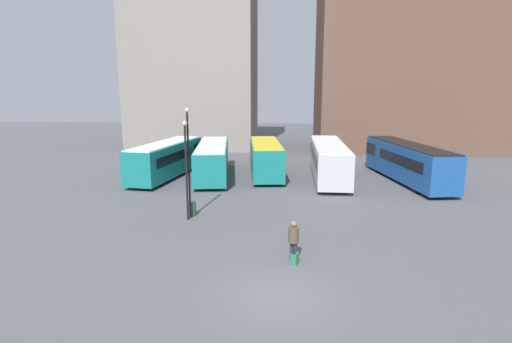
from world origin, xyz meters
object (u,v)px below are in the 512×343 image
(bus_0, at_px, (167,158))
(bus_4, at_px, (407,161))
(bus_3, at_px, (329,159))
(traveler, at_px, (294,237))
(lamp_post_0, at_px, (188,156))
(trash_bin, at_px, (192,209))
(lamp_post_1, at_px, (186,163))
(suitcase, at_px, (295,259))
(bus_1, at_px, (213,158))
(bus_2, at_px, (266,157))

(bus_0, distance_m, bus_4, 20.67)
(bus_3, distance_m, bus_4, 6.47)
(traveler, height_order, lamp_post_0, lamp_post_0)
(trash_bin, bearing_deg, lamp_post_1, -92.90)
(suitcase, bearing_deg, bus_1, 43.82)
(traveler, height_order, suitcase, traveler)
(suitcase, height_order, lamp_post_1, lamp_post_1)
(bus_4, bearing_deg, bus_2, 73.44)
(suitcase, xyz_separation_m, lamp_post_1, (-6.22, 5.78, 3.16))
(bus_2, xyz_separation_m, bus_4, (11.99, -1.53, 0.10))
(bus_0, bearing_deg, bus_3, -79.90)
(bus_1, relative_size, traveler, 6.51)
(bus_4, xyz_separation_m, suitcase, (-9.68, -17.45, -1.47))
(bus_4, xyz_separation_m, traveler, (-9.74, -16.94, -0.65))
(lamp_post_0, xyz_separation_m, lamp_post_1, (-0.07, -0.34, -0.38))
(traveler, bearing_deg, bus_1, 44.22)
(bus_2, xyz_separation_m, lamp_post_0, (-3.84, -12.85, 2.17))
(bus_1, relative_size, bus_3, 0.98)
(bus_2, distance_m, traveler, 18.61)
(lamp_post_0, bearing_deg, bus_1, 93.99)
(traveler, relative_size, lamp_post_1, 0.31)
(suitcase, bearing_deg, bus_3, 12.54)
(bus_3, distance_m, traveler, 17.77)
(bus_1, distance_m, bus_4, 16.69)
(bus_2, xyz_separation_m, bus_3, (5.54, -1.01, 0.07))
(bus_0, distance_m, traveler, 20.21)
(bus_3, bearing_deg, traveler, 170.09)
(bus_1, distance_m, lamp_post_1, 12.50)
(bus_1, distance_m, bus_2, 4.76)
(bus_4, xyz_separation_m, lamp_post_1, (-15.91, -11.67, 1.70))
(bus_1, relative_size, bus_4, 0.94)
(lamp_post_0, bearing_deg, bus_4, 35.57)
(bus_3, relative_size, lamp_post_1, 2.08)
(bus_3, height_order, trash_bin, bus_3)
(bus_2, height_order, trash_bin, bus_2)
(bus_4, relative_size, suitcase, 16.89)
(bus_0, distance_m, lamp_post_0, 12.54)
(suitcase, bearing_deg, lamp_post_1, 69.84)
(bus_3, bearing_deg, bus_1, 89.86)
(bus_1, relative_size, suitcase, 15.80)
(bus_2, relative_size, lamp_post_1, 1.71)
(bus_3, xyz_separation_m, lamp_post_0, (-9.38, -11.84, 2.10))
(bus_0, relative_size, trash_bin, 13.01)
(bus_4, distance_m, lamp_post_0, 19.58)
(lamp_post_1, bearing_deg, bus_2, 73.48)
(bus_0, xyz_separation_m, lamp_post_0, (4.83, -11.37, 2.14))
(suitcase, xyz_separation_m, lamp_post_0, (-6.16, 6.12, 3.54))
(lamp_post_0, distance_m, trash_bin, 3.41)
(bus_1, height_order, trash_bin, bus_1)
(lamp_post_0, distance_m, lamp_post_1, 0.51)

